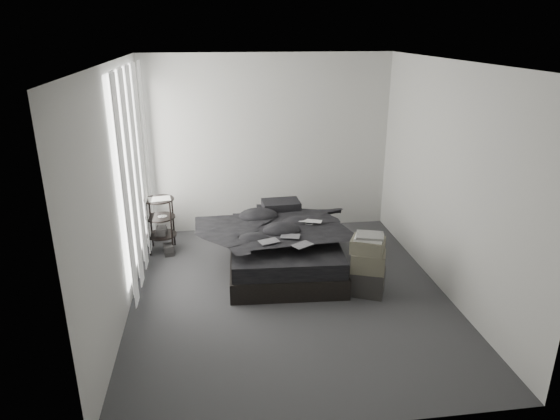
{
  "coord_description": "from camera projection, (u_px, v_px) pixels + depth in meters",
  "views": [
    {
      "loc": [
        -0.8,
        -5.06,
        2.93
      ],
      "look_at": [
        0.0,
        0.8,
        0.75
      ],
      "focal_mm": 32.0,
      "sensor_mm": 36.0,
      "label": 1
    }
  ],
  "objects": [
    {
      "name": "side_stand",
      "position": [
        161.0,
        225.0,
        6.83
      ],
      "size": [
        0.41,
        0.41,
        0.75
      ],
      "primitive_type": "cylinder",
      "rotation": [
        0.0,
        0.0,
        -0.01
      ],
      "color": "black",
      "rests_on": "floor"
    },
    {
      "name": "papers",
      "position": [
        159.0,
        199.0,
        6.69
      ],
      "size": [
        0.32,
        0.26,
        0.01
      ],
      "primitive_type": "cube",
      "rotation": [
        0.0,
        0.0,
        0.17
      ],
      "color": "white",
      "rests_on": "side_stand"
    },
    {
      "name": "mattress",
      "position": [
        284.0,
        243.0,
        6.34
      ],
      "size": [
        1.4,
        1.82,
        0.19
      ],
      "primitive_type": "cube",
      "rotation": [
        0.0,
        0.0,
        -0.06
      ],
      "color": "black",
      "rests_on": "bed"
    },
    {
      "name": "window_left",
      "position": [
        132.0,
        167.0,
        5.96
      ],
      "size": [
        0.02,
        2.0,
        2.3
      ],
      "primitive_type": "cube",
      "color": "white",
      "rests_on": "wall_left"
    },
    {
      "name": "wall_right",
      "position": [
        448.0,
        181.0,
        5.6
      ],
      "size": [
        0.01,
        4.2,
        2.6
      ],
      "primitive_type": "cube",
      "color": "beige",
      "rests_on": "ground"
    },
    {
      "name": "wall_front",
      "position": [
        337.0,
        279.0,
        3.41
      ],
      "size": [
        3.6,
        0.01,
        2.6
      ],
      "primitive_type": "cube",
      "color": "beige",
      "rests_on": "ground"
    },
    {
      "name": "box_upper",
      "position": [
        368.0,
        245.0,
        5.63
      ],
      "size": [
        0.45,
        0.42,
        0.16
      ],
      "primitive_type": "cube",
      "rotation": [
        0.0,
        0.0,
        -0.48
      ],
      "color": "#555243",
      "rests_on": "box_mid"
    },
    {
      "name": "ceiling",
      "position": [
        291.0,
        62.0,
        4.92
      ],
      "size": [
        3.6,
        4.2,
        0.01
      ],
      "primitive_type": "cube",
      "color": "white",
      "rests_on": "ground"
    },
    {
      "name": "wall_back",
      "position": [
        268.0,
        145.0,
        7.32
      ],
      "size": [
        3.6,
        0.01,
        2.6
      ],
      "primitive_type": "cube",
      "color": "beige",
      "rests_on": "ground"
    },
    {
      "name": "floor_books",
      "position": [
        169.0,
        250.0,
        6.8
      ],
      "size": [
        0.17,
        0.21,
        0.13
      ],
      "primitive_type": "cube",
      "rotation": [
        0.0,
        0.0,
        0.26
      ],
      "color": "black",
      "rests_on": "floor"
    },
    {
      "name": "bed",
      "position": [
        284.0,
        259.0,
        6.42
      ],
      "size": [
        1.46,
        1.87,
        0.24
      ],
      "primitive_type": "cube",
      "rotation": [
        0.0,
        0.0,
        -0.06
      ],
      "color": "black",
      "rests_on": "floor"
    },
    {
      "name": "comic_a",
      "position": [
        269.0,
        236.0,
        5.77
      ],
      "size": [
        0.26,
        0.21,
        0.01
      ],
      "primitive_type": "cube",
      "rotation": [
        0.0,
        0.0,
        0.33
      ],
      "color": "black",
      "rests_on": "duvet"
    },
    {
      "name": "pillow_lower",
      "position": [
        277.0,
        212.0,
        6.94
      ],
      "size": [
        0.56,
        0.4,
        0.12
      ],
      "primitive_type": "cube",
      "rotation": [
        0.0,
        0.0,
        -0.06
      ],
      "color": "black",
      "rests_on": "mattress"
    },
    {
      "name": "curtain_left",
      "position": [
        136.0,
        173.0,
        5.99
      ],
      "size": [
        0.06,
        2.12,
        2.48
      ],
      "primitive_type": "cube",
      "color": "white",
      "rests_on": "wall_left"
    },
    {
      "name": "duvet",
      "position": [
        284.0,
        230.0,
        6.23
      ],
      "size": [
        1.41,
        1.61,
        0.21
      ],
      "primitive_type": "imported",
      "rotation": [
        0.0,
        0.0,
        -0.06
      ],
      "color": "black",
      "rests_on": "mattress"
    },
    {
      "name": "comic_c",
      "position": [
        303.0,
        239.0,
        5.67
      ],
      "size": [
        0.27,
        0.25,
        0.01
      ],
      "primitive_type": "cube",
      "rotation": [
        0.0,
        0.0,
        0.56
      ],
      "color": "black",
      "rests_on": "duvet"
    },
    {
      "name": "floor",
      "position": [
        289.0,
        294.0,
        5.82
      ],
      "size": [
        3.6,
        4.2,
        0.01
      ],
      "primitive_type": "cube",
      "color": "#343436",
      "rests_on": "ground"
    },
    {
      "name": "box_lower",
      "position": [
        366.0,
        281.0,
        5.79
      ],
      "size": [
        0.5,
        0.46,
        0.3
      ],
      "primitive_type": "cube",
      "rotation": [
        0.0,
        0.0,
        -0.42
      ],
      "color": "black",
      "rests_on": "floor"
    },
    {
      "name": "wall_left",
      "position": [
        118.0,
        195.0,
        5.14
      ],
      "size": [
        0.01,
        4.2,
        2.6
      ],
      "primitive_type": "cube",
      "color": "beige",
      "rests_on": "ground"
    },
    {
      "name": "art_book_white",
      "position": [
        369.0,
        238.0,
        5.6
      ],
      "size": [
        0.38,
        0.35,
        0.03
      ],
      "primitive_type": "cube",
      "rotation": [
        0.0,
        0.0,
        -0.42
      ],
      "color": "silver",
      "rests_on": "box_upper"
    },
    {
      "name": "art_book_snake",
      "position": [
        370.0,
        235.0,
        5.58
      ],
      "size": [
        0.36,
        0.32,
        0.03
      ],
      "primitive_type": "cube",
      "rotation": [
        0.0,
        0.0,
        -0.32
      ],
      "color": "silver",
      "rests_on": "art_book_white"
    },
    {
      "name": "box_mid",
      "position": [
        368.0,
        261.0,
        5.69
      ],
      "size": [
        0.46,
        0.41,
        0.23
      ],
      "primitive_type": "cube",
      "rotation": [
        0.0,
        0.0,
        -0.35
      ],
      "color": "#555243",
      "rests_on": "box_lower"
    },
    {
      "name": "comic_b",
      "position": [
        290.0,
        231.0,
        5.91
      ],
      "size": [
        0.26,
        0.2,
        0.01
      ],
      "primitive_type": "cube",
      "rotation": [
        0.0,
        0.0,
        -0.26
      ],
      "color": "black",
      "rests_on": "duvet"
    },
    {
      "name": "pillow_upper",
      "position": [
        281.0,
        205.0,
        6.89
      ],
      "size": [
        0.52,
        0.37,
        0.11
      ],
      "primitive_type": "cube",
      "rotation": [
        0.0,
        0.0,
        0.05
      ],
      "color": "black",
      "rests_on": "pillow_lower"
    },
    {
      "name": "laptop",
      "position": [
        310.0,
        218.0,
        6.3
      ],
      "size": [
        0.34,
        0.28,
        0.02
      ],
      "primitive_type": "imported",
      "rotation": [
        0.0,
        0.0,
        -0.37
      ],
      "color": "silver",
      "rests_on": "duvet"
    }
  ]
}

